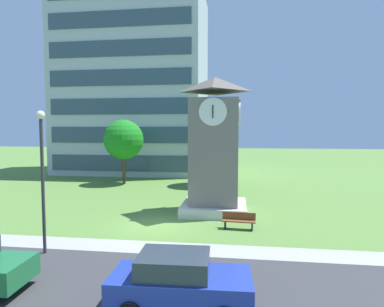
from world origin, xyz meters
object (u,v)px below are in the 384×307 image
at_px(tree_streetside, 215,139).
at_px(parked_car_blue, 179,281).
at_px(tree_by_building, 124,140).
at_px(clock_tower, 215,153).
at_px(park_bench, 239,221).
at_px(street_lamp, 42,166).

relative_size(tree_streetside, parked_car_blue, 1.59).
bearing_deg(tree_by_building, clock_tower, -46.33).
height_order(clock_tower, park_bench, clock_tower).
height_order(street_lamp, tree_by_building, tree_by_building).
bearing_deg(parked_car_blue, tree_streetside, 91.08).
bearing_deg(tree_streetside, clock_tower, -86.40).
bearing_deg(park_bench, tree_by_building, 129.46).
height_order(tree_streetside, parked_car_blue, tree_streetside).
distance_m(clock_tower, street_lamp, 10.69).
bearing_deg(street_lamp, parked_car_blue, -29.09).
distance_m(street_lamp, tree_streetside, 19.71).
distance_m(clock_tower, park_bench, 5.13).
height_order(tree_by_building, tree_streetside, tree_streetside).
distance_m(street_lamp, tree_by_building, 18.59).
bearing_deg(clock_tower, street_lamp, -129.75).
xyz_separation_m(street_lamp, tree_streetside, (6.17, 18.71, 0.69)).
bearing_deg(park_bench, tree_streetside, 99.02).
relative_size(clock_tower, park_bench, 4.77).
xyz_separation_m(park_bench, parked_car_blue, (-1.80, -8.37, 0.40)).
height_order(clock_tower, tree_streetside, clock_tower).
bearing_deg(tree_by_building, parked_car_blue, -66.80).
bearing_deg(street_lamp, clock_tower, 50.25).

